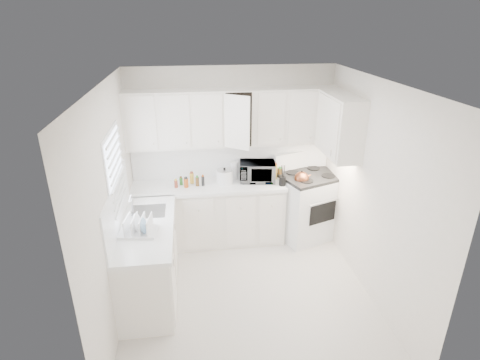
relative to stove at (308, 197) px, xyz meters
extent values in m
plane|color=silver|center=(-1.14, -1.26, -0.66)|extent=(3.20, 3.20, 0.00)
plane|color=white|center=(-1.14, -1.26, 1.94)|extent=(3.20, 3.20, 0.00)
plane|color=white|center=(-1.14, 0.34, 0.64)|extent=(3.00, 0.00, 3.00)
plane|color=white|center=(-1.14, -2.86, 0.64)|extent=(3.00, 0.00, 3.00)
plane|color=white|center=(-2.64, -1.26, 0.64)|extent=(0.00, 3.20, 3.20)
plane|color=white|center=(0.36, -1.26, 0.64)|extent=(0.00, 3.20, 3.20)
cube|color=white|center=(-1.53, 0.03, 0.26)|extent=(2.24, 0.64, 0.05)
cube|color=white|center=(-2.33, -1.06, 0.26)|extent=(0.64, 1.62, 0.05)
cube|color=white|center=(-1.14, 0.33, 0.56)|extent=(2.98, 0.02, 0.55)
cube|color=white|center=(-2.63, -1.06, 0.56)|extent=(0.02, 1.60, 0.55)
imported|color=gray|center=(-0.79, 0.09, 0.46)|extent=(0.55, 0.35, 0.35)
cylinder|color=white|center=(-1.12, 0.20, 0.42)|extent=(0.12, 0.12, 0.27)
cylinder|color=brown|center=(-1.99, 0.16, 0.35)|extent=(0.06, 0.06, 0.13)
cylinder|color=#2F822B|center=(-1.91, 0.07, 0.35)|extent=(0.06, 0.06, 0.13)
cylinder|color=#B34C17|center=(-1.84, 0.16, 0.35)|extent=(0.06, 0.06, 0.13)
cylinder|color=gold|center=(-1.76, 0.07, 0.35)|extent=(0.06, 0.06, 0.13)
cylinder|color=brown|center=(-1.69, 0.16, 0.35)|extent=(0.06, 0.06, 0.13)
cylinder|color=black|center=(-1.61, 0.07, 0.35)|extent=(0.06, 0.06, 0.13)
cylinder|color=#B34C17|center=(-0.56, 0.20, 0.38)|extent=(0.06, 0.06, 0.19)
cylinder|color=gold|center=(-0.50, 0.14, 0.38)|extent=(0.06, 0.06, 0.19)
cylinder|color=brown|center=(-0.45, 0.20, 0.38)|extent=(0.06, 0.06, 0.19)
camera|label=1|loc=(-1.76, -5.17, 2.57)|focal=28.98mm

